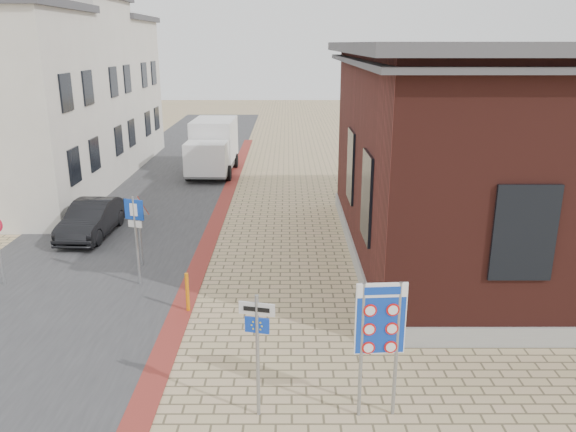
# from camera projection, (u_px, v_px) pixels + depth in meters

# --- Properties ---
(ground) EXTENTS (120.00, 120.00, 0.00)m
(ground) POSITION_uv_depth(u_px,v_px,m) (250.00, 370.00, 12.14)
(ground) COLOR tan
(ground) RESTS_ON ground
(road_strip) EXTENTS (7.00, 60.00, 0.02)m
(road_strip) POSITION_uv_depth(u_px,v_px,m) (154.00, 193.00, 26.46)
(road_strip) COLOR #38383A
(road_strip) RESTS_ON ground
(curb_strip) EXTENTS (0.60, 40.00, 0.02)m
(curb_strip) POSITION_uv_depth(u_px,v_px,m) (215.00, 226.00, 21.69)
(curb_strip) COLOR maroon
(curb_strip) RESTS_ON ground
(brick_building) EXTENTS (13.00, 13.00, 6.80)m
(brick_building) POSITION_uv_depth(u_px,v_px,m) (544.00, 151.00, 17.81)
(brick_building) COLOR gray
(brick_building) RESTS_ON ground
(townhouse_mid) EXTENTS (7.40, 6.40, 9.10)m
(townhouse_mid) POSITION_uv_depth(u_px,v_px,m) (51.00, 89.00, 27.97)
(townhouse_mid) COLOR beige
(townhouse_mid) RESTS_ON ground
(townhouse_far) EXTENTS (7.40, 6.40, 8.30)m
(townhouse_far) POSITION_uv_depth(u_px,v_px,m) (92.00, 88.00, 33.82)
(townhouse_far) COLOR beige
(townhouse_far) RESTS_ON ground
(bike_rack) EXTENTS (0.08, 1.80, 0.60)m
(bike_rack) POSITION_uv_depth(u_px,v_px,m) (360.00, 312.00, 14.17)
(bike_rack) COLOR slate
(bike_rack) RESTS_ON ground
(sedan) EXTENTS (1.53, 3.95, 1.28)m
(sedan) POSITION_uv_depth(u_px,v_px,m) (92.00, 219.00, 20.44)
(sedan) COLOR black
(sedan) RESTS_ON ground
(box_truck) EXTENTS (2.42, 5.43, 2.81)m
(box_truck) POSITION_uv_depth(u_px,v_px,m) (213.00, 147.00, 30.10)
(box_truck) COLOR slate
(box_truck) RESTS_ON ground
(border_sign) EXTENTS (0.93, 0.11, 2.72)m
(border_sign) POSITION_uv_depth(u_px,v_px,m) (380.00, 322.00, 10.13)
(border_sign) COLOR gray
(border_sign) RESTS_ON ground
(essen_sign) EXTENTS (0.66, 0.19, 2.49)m
(essen_sign) POSITION_uv_depth(u_px,v_px,m) (257.00, 337.00, 10.22)
(essen_sign) COLOR gray
(essen_sign) RESTS_ON ground
(parking_sign) EXTENTS (0.57, 0.22, 2.67)m
(parking_sign) POSITION_uv_depth(u_px,v_px,m) (135.00, 225.00, 15.89)
(parking_sign) COLOR gray
(parking_sign) RESTS_ON ground
(yield_sign) EXTENTS (0.79, 0.16, 2.24)m
(yield_sign) POSITION_uv_depth(u_px,v_px,m) (138.00, 214.00, 17.37)
(yield_sign) COLOR gray
(yield_sign) RESTS_ON ground
(bollard) EXTENTS (0.11, 0.11, 1.08)m
(bollard) POSITION_uv_depth(u_px,v_px,m) (187.00, 292.00, 14.65)
(bollard) COLOR orange
(bollard) RESTS_ON ground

